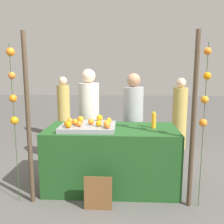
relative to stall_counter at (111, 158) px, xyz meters
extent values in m
plane|color=#565451|center=(0.00, 0.00, -0.43)|extent=(24.00, 24.00, 0.00)
cube|color=#1E4C1E|center=(0.00, 0.00, 0.00)|extent=(1.81, 0.83, 0.87)
cube|color=gray|center=(-0.32, -0.04, 0.46)|extent=(0.74, 0.62, 0.06)
sphere|color=orange|center=(-0.58, 0.00, 0.53)|extent=(0.08, 0.08, 0.08)
sphere|color=orange|center=(-0.16, -0.16, 0.53)|extent=(0.08, 0.08, 0.08)
sphere|color=orange|center=(-0.49, -0.09, 0.53)|extent=(0.08, 0.08, 0.08)
sphere|color=orange|center=(-0.18, 0.18, 0.54)|extent=(0.09, 0.09, 0.09)
sphere|color=orange|center=(-0.44, 0.07, 0.54)|extent=(0.09, 0.09, 0.09)
sphere|color=orange|center=(-0.05, -0.18, 0.54)|extent=(0.09, 0.09, 0.09)
sphere|color=orange|center=(-0.42, -0.18, 0.53)|extent=(0.07, 0.07, 0.07)
sphere|color=orange|center=(-0.27, -0.07, 0.53)|extent=(0.08, 0.08, 0.08)
sphere|color=orange|center=(-0.04, 0.06, 0.53)|extent=(0.07, 0.07, 0.07)
sphere|color=orange|center=(-0.59, -0.16, 0.53)|extent=(0.07, 0.07, 0.07)
sphere|color=orange|center=(-0.04, -0.26, 0.53)|extent=(0.08, 0.08, 0.08)
sphere|color=orange|center=(-0.54, -0.26, 0.53)|extent=(0.08, 0.08, 0.08)
cylinder|color=orange|center=(0.58, 0.04, 0.54)|extent=(0.06, 0.06, 0.21)
cylinder|color=yellow|center=(0.58, 0.04, 0.65)|extent=(0.03, 0.03, 0.02)
cube|color=brown|center=(-0.13, -0.61, -0.23)|extent=(0.34, 0.01, 0.44)
cube|color=black|center=(-0.13, -0.60, -0.23)|extent=(0.31, 0.02, 0.41)
cylinder|color=beige|center=(-0.41, 0.68, 0.29)|extent=(0.33, 0.33, 1.44)
sphere|color=beige|center=(-0.41, 0.68, 1.12)|extent=(0.23, 0.23, 0.23)
cylinder|color=#99999E|center=(0.32, 0.64, 0.26)|extent=(0.32, 0.32, 1.39)
sphere|color=#A87A59|center=(0.32, 0.64, 1.06)|extent=(0.22, 0.22, 0.22)
cylinder|color=tan|center=(-1.28, 2.53, 0.21)|extent=(0.30, 0.30, 1.28)
sphere|color=beige|center=(-1.28, 2.53, 0.95)|extent=(0.20, 0.20, 0.20)
cylinder|color=tan|center=(1.33, 1.85, 0.21)|extent=(0.30, 0.30, 1.28)
sphere|color=beige|center=(1.33, 1.85, 0.95)|extent=(0.20, 0.20, 0.20)
cylinder|color=#473828|center=(-0.99, -0.46, 0.62)|extent=(0.06, 0.06, 2.11)
cylinder|color=#473828|center=(0.99, -0.46, 0.62)|extent=(0.06, 0.06, 2.11)
cylinder|color=#2D4C23|center=(-1.16, -0.46, 0.55)|extent=(0.01, 0.01, 1.97)
sphere|color=orange|center=(-1.15, -0.45, 1.44)|extent=(0.10, 0.10, 0.10)
sphere|color=orange|center=(-1.15, -0.45, 1.17)|extent=(0.08, 0.08, 0.08)
sphere|color=orange|center=(-1.16, -0.46, 0.90)|extent=(0.09, 0.09, 0.09)
sphere|color=orange|center=(-1.16, -0.45, 0.63)|extent=(0.10, 0.10, 0.10)
cylinder|color=#2D4C23|center=(1.10, -0.47, 0.55)|extent=(0.01, 0.01, 1.97)
sphere|color=orange|center=(1.09, -0.47, 1.44)|extent=(0.08, 0.08, 0.08)
sphere|color=orange|center=(1.11, -0.48, 1.17)|extent=(0.09, 0.09, 0.09)
sphere|color=orange|center=(1.10, -0.46, 0.90)|extent=(0.09, 0.09, 0.09)
sphere|color=orange|center=(1.09, -0.47, 0.63)|extent=(0.09, 0.09, 0.09)
camera|label=1|loc=(0.18, -3.38, 1.26)|focal=40.38mm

